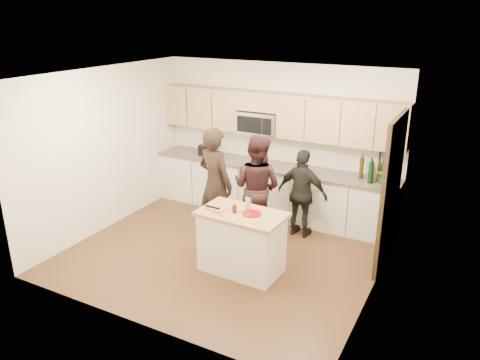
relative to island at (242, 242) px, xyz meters
The scene contains 21 objects.
floor 0.74m from the island, 144.79° to the left, with size 4.50×4.50×0.00m, color #50361B.
room_shell 1.40m from the island, 144.79° to the left, with size 4.52×4.02×2.71m.
back_cabinetry 2.08m from the island, 103.26° to the left, with size 4.50×0.66×0.94m.
upper_cabinetry 2.62m from the island, 101.56° to the left, with size 4.50×0.33×0.75m.
microwave 2.57m from the island, 110.25° to the left, with size 0.76×0.41×0.40m.
doorway 2.26m from the island, 35.21° to the left, with size 0.06×1.25×2.20m.
framed_picture 2.87m from the island, 57.60° to the left, with size 0.30×0.03×0.38m.
dish_towel 2.35m from the island, 127.83° to the left, with size 0.34×0.60×0.48m.
island is the anchor object (origin of this frame).
red_plate 0.48m from the island, ahead, with size 0.26×0.26×0.02m, color maroon.
box_grater 0.59m from the island, 62.08° to the left, with size 0.08×0.06×0.22m.
drink_glass 0.51m from the island, 153.44° to the right, with size 0.07×0.07×0.11m, color #65120B.
cutting_board 0.60m from the island, behind, with size 0.28×0.19×0.02m, color #B87C4C.
tongs 0.64m from the island, 169.05° to the right, with size 0.24×0.03×0.02m, color black.
knife 0.58m from the island, 140.23° to the right, with size 0.20×0.02×0.01m, color silver.
toaster 2.76m from the island, 131.81° to the left, with size 0.29×0.20×0.20m.
bottle_cluster 2.49m from the island, 56.76° to the left, with size 0.42×0.23×0.41m.
orchid 2.63m from the island, 54.20° to the left, with size 0.24×0.19×0.44m, color #377E32.
woman_left 1.25m from the island, 139.03° to the left, with size 0.67×0.44×1.84m, color black.
woman_center 1.18m from the island, 105.25° to the left, with size 0.84×0.65×1.73m, color black.
woman_right 1.53m from the island, 77.06° to the left, with size 0.86×0.36×1.47m, color black.
Camera 1 is at (3.23, -5.56, 3.49)m, focal length 35.00 mm.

